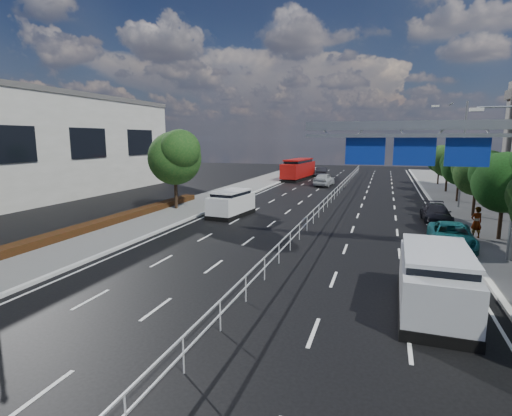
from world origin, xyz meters
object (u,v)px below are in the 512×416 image
(parked_car_teal, at_px, (451,236))
(pedestrian_a, at_px, (476,222))
(near_car_silver, at_px, (324,179))
(near_car_dark, at_px, (322,172))
(parked_car_dark, at_px, (436,213))
(white_minivan, at_px, (231,203))
(overhead_gantry, at_px, (431,146))
(red_bus, at_px, (298,169))
(silver_minivan, at_px, (435,281))

(parked_car_teal, relative_size, pedestrian_a, 2.61)
(near_car_silver, xyz_separation_m, pedestrian_a, (12.64, -24.96, 0.26))
(near_car_dark, xyz_separation_m, parked_car_dark, (13.20, -32.42, -0.09))
(parked_car_dark, bearing_deg, white_minivan, -173.26)
(parked_car_dark, bearing_deg, pedestrian_a, -73.34)
(overhead_gantry, height_order, parked_car_dark, overhead_gantry)
(near_car_silver, height_order, near_car_dark, near_car_silver)
(pedestrian_a, bearing_deg, near_car_silver, -85.40)
(white_minivan, height_order, near_car_silver, white_minivan)
(parked_car_teal, distance_m, parked_car_dark, 7.18)
(red_bus, distance_m, silver_minivan, 45.56)
(red_bus, bearing_deg, near_car_silver, -49.98)
(white_minivan, relative_size, parked_car_teal, 0.99)
(near_car_dark, relative_size, pedestrian_a, 2.39)
(near_car_dark, bearing_deg, parked_car_dark, 107.16)
(red_bus, xyz_separation_m, parked_car_teal, (15.80, -34.23, -0.89))
(red_bus, distance_m, pedestrian_a, 36.34)
(white_minivan, distance_m, pedestrian_a, 16.70)
(red_bus, xyz_separation_m, near_car_dark, (2.60, 5.37, -0.83))
(overhead_gantry, height_order, red_bus, overhead_gantry)
(red_bus, xyz_separation_m, near_car_silver, (4.80, -6.92, -0.74))
(red_bus, height_order, parked_car_dark, red_bus)
(red_bus, bearing_deg, overhead_gantry, -63.23)
(silver_minivan, bearing_deg, near_car_dark, 104.41)
(red_bus, distance_m, parked_car_teal, 37.71)
(red_bus, height_order, near_car_silver, red_bus)
(near_car_silver, distance_m, silver_minivan, 37.58)
(parked_car_teal, bearing_deg, red_bus, 117.13)
(near_car_dark, xyz_separation_m, pedestrian_a, (14.84, -37.25, 0.34))
(white_minivan, bearing_deg, overhead_gantry, -20.27)
(parked_car_dark, bearing_deg, silver_minivan, -98.38)
(red_bus, distance_m, near_car_silver, 8.45)
(silver_minivan, bearing_deg, parked_car_dark, 84.94)
(near_car_silver, relative_size, parked_car_teal, 0.99)
(near_car_silver, distance_m, pedestrian_a, 27.98)
(white_minivan, distance_m, near_car_dark, 34.77)
(pedestrian_a, bearing_deg, red_bus, -83.58)
(near_car_dark, height_order, pedestrian_a, pedestrian_a)
(overhead_gantry, relative_size, white_minivan, 2.11)
(white_minivan, xyz_separation_m, near_car_dark, (1.67, 34.73, -0.25))
(red_bus, distance_m, near_car_dark, 6.03)
(red_bus, bearing_deg, white_minivan, -82.91)
(red_bus, height_order, silver_minivan, red_bus)
(near_car_silver, xyz_separation_m, parked_car_teal, (11.00, -27.31, -0.14))
(silver_minivan, bearing_deg, white_minivan, 134.29)
(red_bus, bearing_deg, silver_minivan, -66.82)
(overhead_gantry, height_order, pedestrian_a, overhead_gantry)
(overhead_gantry, distance_m, parked_car_dark, 10.50)
(near_car_silver, height_order, parked_car_dark, near_car_silver)
(white_minivan, relative_size, parked_car_dark, 1.08)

